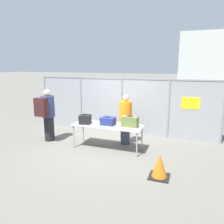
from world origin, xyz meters
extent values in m
plane|color=#605E56|center=(0.00, 0.00, 0.00)|extent=(120.00, 120.00, 0.00)
cylinder|color=gray|center=(-3.50, 1.83, 1.06)|extent=(0.07, 0.07, 2.12)
cylinder|color=gray|center=(-1.75, 1.83, 1.06)|extent=(0.07, 0.07, 2.12)
cylinder|color=gray|center=(0.00, 1.83, 1.06)|extent=(0.07, 0.07, 2.12)
cylinder|color=gray|center=(1.75, 1.83, 1.06)|extent=(0.07, 0.07, 2.12)
cylinder|color=gray|center=(3.50, 1.83, 1.06)|extent=(0.07, 0.07, 2.12)
cube|color=gray|center=(0.00, 1.83, 1.06)|extent=(7.00, 0.01, 2.12)
cube|color=gray|center=(0.00, 1.83, 2.09)|extent=(7.00, 0.04, 0.04)
cube|color=yellow|center=(2.47, 1.82, 1.31)|extent=(0.60, 0.01, 0.40)
cube|color=silver|center=(0.11, 0.10, 0.75)|extent=(2.18, 0.76, 0.02)
cylinder|color=#99999E|center=(-0.92, -0.23, 0.37)|extent=(0.04, 0.04, 0.74)
cylinder|color=#99999E|center=(1.13, -0.23, 0.37)|extent=(0.04, 0.04, 0.74)
cylinder|color=#99999E|center=(-0.92, 0.42, 0.37)|extent=(0.04, 0.04, 0.74)
cylinder|color=#99999E|center=(1.13, 0.42, 0.37)|extent=(0.04, 0.04, 0.74)
cube|color=black|center=(-0.61, -0.01, 0.91)|extent=(0.38, 0.38, 0.28)
cube|color=black|center=(-0.61, -0.01, 1.06)|extent=(0.13, 0.05, 0.02)
cube|color=navy|center=(0.11, 0.12, 0.88)|extent=(0.43, 0.35, 0.24)
cube|color=black|center=(0.11, 0.12, 1.01)|extent=(0.16, 0.03, 0.02)
cube|color=#566033|center=(0.81, 0.15, 0.92)|extent=(0.50, 0.26, 0.32)
cube|color=black|center=(0.81, 0.15, 1.09)|extent=(0.16, 0.03, 0.02)
cylinder|color=black|center=(-2.07, 0.09, 0.43)|extent=(0.34, 0.34, 0.85)
cylinder|color=navy|center=(-2.07, 0.09, 1.21)|extent=(0.44, 0.44, 0.71)
sphere|color=beige|center=(-2.07, 0.09, 1.68)|extent=(0.23, 0.23, 0.23)
cube|color=#381919|center=(-2.07, -0.26, 1.24)|extent=(0.40, 0.24, 0.60)
cylinder|color=#383D4C|center=(0.51, 0.69, 0.39)|extent=(0.31, 0.31, 0.79)
cylinder|color=orange|center=(0.51, 0.69, 1.11)|extent=(0.41, 0.41, 0.66)
sphere|color=tan|center=(0.51, 0.69, 1.55)|extent=(0.21, 0.21, 0.21)
cube|color=#4C6B47|center=(0.70, 4.29, 0.46)|extent=(2.87, 1.49, 0.59)
sphere|color=black|center=(0.20, 3.48, 0.30)|extent=(0.60, 0.60, 0.60)
sphere|color=black|center=(0.20, 5.09, 0.30)|extent=(0.60, 0.60, 0.60)
cylinder|color=#59595B|center=(-1.23, 4.29, 0.21)|extent=(1.00, 0.06, 0.06)
cube|color=black|center=(1.92, -1.17, 0.01)|extent=(0.47, 0.47, 0.03)
cone|color=orange|center=(1.92, -1.17, 0.29)|extent=(0.37, 0.37, 0.58)
camera|label=1|loc=(2.54, -5.96, 2.60)|focal=35.00mm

